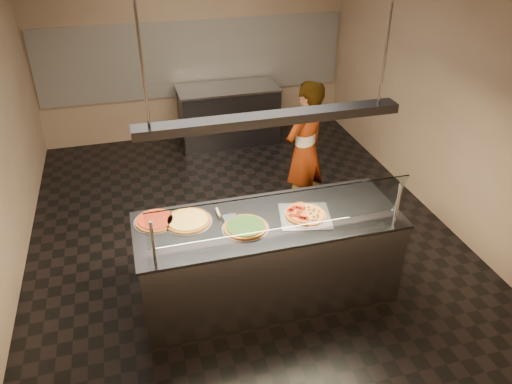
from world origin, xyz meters
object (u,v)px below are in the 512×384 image
object	(u,v)px
prep_table	(229,114)
half_pizza_sausage	(314,212)
sneeze_guard	(281,212)
pizza_spinach	(245,227)
pizza_spatula	(223,214)
heat_lamp_housing	(270,119)
half_pizza_pepperoni	(296,215)
worker	(305,151)
pizza_tomato	(155,220)
perforated_tray	(305,216)
pizza_cheese	(188,220)
serving_counter	(268,258)

from	to	relation	value
prep_table	half_pizza_sausage	bearing A→B (deg)	-90.09
sneeze_guard	pizza_spinach	bearing A→B (deg)	134.07
pizza_spatula	heat_lamp_housing	bearing A→B (deg)	-21.28
pizza_spatula	prep_table	world-z (taller)	pizza_spatula
half_pizza_pepperoni	worker	size ratio (longest dim) A/B	0.24
half_pizza_pepperoni	pizza_tomato	size ratio (longest dim) A/B	1.05
half_pizza_sausage	prep_table	bearing A→B (deg)	89.91
perforated_tray	worker	bearing A→B (deg)	69.80
pizza_cheese	heat_lamp_housing	world-z (taller)	heat_lamp_housing
serving_counter	pizza_spinach	world-z (taller)	pizza_spinach
serving_counter	heat_lamp_housing	world-z (taller)	heat_lamp_housing
perforated_tray	pizza_cheese	distance (m)	1.11
serving_counter	worker	size ratio (longest dim) A/B	1.44
sneeze_guard	half_pizza_pepperoni	xyz separation A→B (m)	(0.25, 0.30, -0.26)
half_pizza_pepperoni	prep_table	size ratio (longest dim) A/B	0.26
prep_table	heat_lamp_housing	bearing A→B (deg)	-96.80
sneeze_guard	pizza_tomato	distance (m)	1.22
half_pizza_pepperoni	perforated_tray	bearing A→B (deg)	-0.23
pizza_cheese	prep_table	world-z (taller)	pizza_cheese
perforated_tray	prep_table	xyz separation A→B (m)	(0.10, 3.79, -0.47)
half_pizza_pepperoni	serving_counter	bearing A→B (deg)	169.68
sneeze_guard	half_pizza_pepperoni	bearing A→B (deg)	49.70
serving_counter	pizza_spatula	bearing A→B (deg)	158.72
half_pizza_sausage	prep_table	size ratio (longest dim) A/B	0.26
serving_counter	pizza_tomato	bearing A→B (deg)	166.90
half_pizza_pepperoni	pizza_tomato	bearing A→B (deg)	167.44
half_pizza_sausage	pizza_cheese	distance (m)	1.21
pizza_spatula	perforated_tray	bearing A→B (deg)	-15.22
sneeze_guard	worker	distance (m)	1.94
half_pizza_sausage	prep_table	distance (m)	3.83
half_pizza_sausage	pizza_spinach	world-z (taller)	half_pizza_sausage
half_pizza_sausage	prep_table	xyz separation A→B (m)	(0.01, 3.80, -0.49)
sneeze_guard	prep_table	distance (m)	4.19
prep_table	sneeze_guard	bearing A→B (deg)	-96.23
half_pizza_pepperoni	prep_table	distance (m)	3.83
sneeze_guard	half_pizza_pepperoni	world-z (taller)	sneeze_guard
perforated_tray	heat_lamp_housing	distance (m)	1.07
sneeze_guard	half_pizza_pepperoni	distance (m)	0.47
sneeze_guard	perforated_tray	world-z (taller)	sneeze_guard
perforated_tray	pizza_tomato	size ratio (longest dim) A/B	1.39
half_pizza_pepperoni	worker	distance (m)	1.54
perforated_tray	half_pizza_pepperoni	xyz separation A→B (m)	(-0.09, 0.00, 0.03)
perforated_tray	pizza_spatula	world-z (taller)	pizza_spatula
sneeze_guard	pizza_cheese	size ratio (longest dim) A/B	4.95
pizza_cheese	worker	size ratio (longest dim) A/B	0.26
perforated_tray	prep_table	world-z (taller)	perforated_tray
sneeze_guard	prep_table	size ratio (longest dim) A/B	1.42
sneeze_guard	pizza_spatula	size ratio (longest dim) A/B	9.76
serving_counter	perforated_tray	size ratio (longest dim) A/B	4.47
sneeze_guard	heat_lamp_housing	bearing A→B (deg)	90.00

